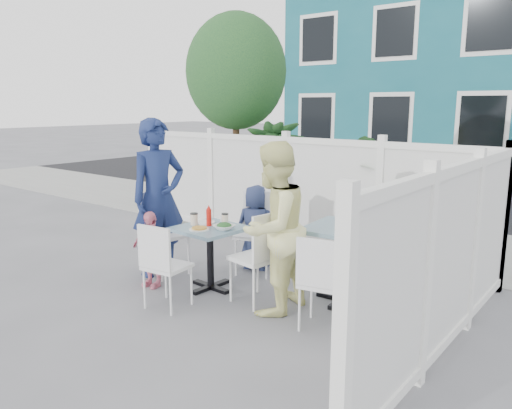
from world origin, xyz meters
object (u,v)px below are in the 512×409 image
Objects in this scene: chair_back at (258,226)px; boy at (256,227)px; chair_left at (161,226)px; utility_cabinet at (231,178)px; chair_right at (261,251)px; woman at (273,228)px; main_table at (210,241)px; toddler at (151,249)px; chair_near at (162,260)px; man at (158,197)px; spare_table at (346,244)px.

boy is (-0.07, 0.05, -0.04)m from chair_back.
chair_left is 1.02× the size of chair_back.
chair_back is at bearing -38.37° from utility_cabinet.
chair_right is 0.34m from woman.
toddler is at bearing -148.29° from main_table.
chair_left is 1.18m from chair_back.
chair_near is 0.47× the size of man.
utility_cabinet is at bearing 144.69° from spare_table.
spare_table is 1.35m from chair_back.
boy is at bearing -38.57° from utility_cabinet.
man reaches higher than boy.
main_table is 0.82m from chair_back.
boy reaches higher than chair_left.
spare_table is at bearing 150.29° from boy.
main_table is at bearing -46.17° from utility_cabinet.
utility_cabinet is at bearing -64.86° from chair_back.
man is 1.11× the size of woman.
utility_cabinet is at bearing 115.99° from chair_near.
man reaches higher than chair_back.
man is (-0.89, -0.81, 0.37)m from chair_back.
chair_back is at bearing 87.88° from main_table.
spare_table is 2.28m from chair_left.
woman is at bearing 116.75° from boy.
chair_right is 1.62m from man.
spare_table is 0.94× the size of toddler.
main_table is at bearing 73.31° from boy.
chair_back is (2.80, -2.71, -0.02)m from utility_cabinet.
boy is at bearing 50.74° from chair_right.
boy is (-0.06, 1.59, 0.02)m from chair_near.
chair_near is 1.59m from boy.
chair_left reaches higher than main_table.
utility_cabinet is 3.90m from chair_back.
chair_near is at bearing -135.27° from spare_table.
man reaches higher than utility_cabinet.
main_table is at bearing 94.94° from chair_left.
chair_right is 0.92× the size of boy.
woman reaches higher than chair_left.
boy is (-0.76, 0.86, -0.04)m from chair_right.
chair_left is 0.49m from toddler.
chair_back is (-1.33, 0.22, -0.05)m from spare_table.
chair_near is at bearing -54.98° from woman.
chair_right is at bearing 109.50° from chair_back.
chair_back is 1.13× the size of toddler.
chair_right is 1.01m from chair_near.
chair_near reaches higher than spare_table.
boy is at bearing -136.22° from woman.
man reaches higher than chair_right.
chair_left reaches higher than chair_back.
chair_left is (1.92, -3.50, -0.01)m from utility_cabinet.
toddler is (-1.49, -0.31, -0.42)m from woman.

